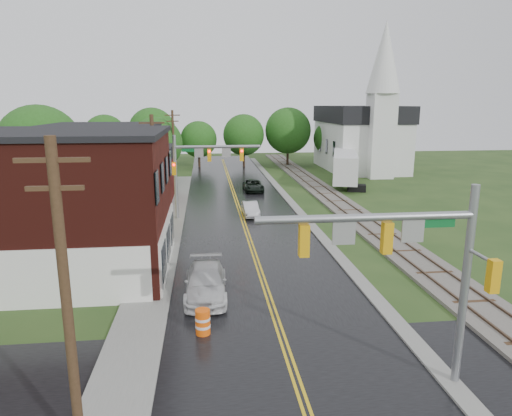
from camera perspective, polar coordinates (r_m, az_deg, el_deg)
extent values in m
cube|color=black|center=(42.85, -2.10, -0.22)|extent=(10.00, 90.00, 0.02)
cube|color=black|center=(17.03, 5.61, -22.07)|extent=(60.00, 9.00, 0.02)
cube|color=gray|center=(48.37, 3.84, 1.28)|extent=(0.80, 70.00, 0.12)
cube|color=gray|center=(38.02, -10.89, -2.16)|extent=(2.40, 50.00, 0.12)
cube|color=#44140E|center=(28.82, -25.32, 0.17)|extent=(14.00, 10.00, 8.00)
cube|color=silver|center=(27.97, -11.00, -4.47)|extent=(0.10, 9.50, 3.00)
cube|color=black|center=(28.28, -26.14, 8.39)|extent=(14.30, 10.30, 0.30)
cube|color=tan|center=(39.00, -18.03, 2.63)|extent=(8.00, 7.00, 6.40)
cube|color=#3F0F0C|center=(47.73, -14.67, 3.41)|extent=(7.00, 6.00, 4.40)
cube|color=silver|center=(70.78, 12.79, 7.56)|extent=(10.00, 16.00, 7.00)
cube|color=black|center=(70.52, 12.98, 11.36)|extent=(10.40, 16.40, 2.40)
cube|color=silver|center=(63.14, 15.25, 8.63)|extent=(3.20, 3.20, 11.00)
cone|color=silver|center=(63.26, 15.81, 17.69)|extent=(4.40, 4.40, 9.00)
cube|color=#59544C|center=(49.37, 9.11, 1.50)|extent=(3.20, 80.00, 0.20)
cube|color=#4C3828|center=(49.15, 8.30, 1.65)|extent=(0.10, 80.00, 0.12)
cube|color=#4C3828|center=(49.54, 9.92, 1.67)|extent=(0.10, 80.00, 0.12)
cylinder|color=gray|center=(17.28, 24.62, -9.16)|extent=(0.28, 0.28, 7.20)
cylinder|color=gray|center=(14.96, 13.65, -1.17)|extent=(7.20, 0.26, 0.26)
cube|color=orange|center=(15.40, 16.04, -3.61)|extent=(0.32, 0.30, 1.05)
cube|color=orange|center=(14.59, 6.02, -4.08)|extent=(0.32, 0.30, 1.05)
cube|color=gray|center=(15.69, 19.00, -2.75)|extent=(0.75, 0.06, 0.75)
cube|color=gray|center=(14.86, 10.93, -3.12)|extent=(0.75, 0.06, 0.75)
cube|color=#0C5926|center=(15.95, 21.41, -1.76)|extent=(1.40, 0.04, 0.30)
cylinder|color=gray|center=(39.19, -10.02, 3.71)|extent=(0.28, 0.28, 7.20)
cylinder|color=gray|center=(38.79, -4.81, 7.64)|extent=(7.20, 0.26, 0.26)
cube|color=orange|center=(38.85, -5.86, 6.59)|extent=(0.32, 0.30, 1.05)
cube|color=orange|center=(38.97, -1.81, 6.67)|extent=(0.32, 0.30, 1.05)
cube|color=gray|center=(38.83, -7.15, 6.85)|extent=(0.75, 0.06, 0.75)
cube|color=gray|center=(38.87, -3.73, 6.93)|extent=(0.75, 0.06, 0.75)
cube|color=#0C5926|center=(38.82, -8.23, 7.19)|extent=(1.40, 0.04, 0.30)
sphere|color=#FF0C0C|center=(38.64, -5.87, 7.05)|extent=(0.20, 0.20, 0.20)
cylinder|color=#382616|center=(13.28, -22.56, -11.40)|extent=(0.28, 0.28, 9.00)
cube|color=#382616|center=(12.27, -24.13, 5.50)|extent=(1.80, 0.12, 0.12)
cube|color=#382616|center=(12.37, -23.83, 2.28)|extent=(1.40, 0.12, 0.12)
cylinder|color=#382616|center=(34.23, -12.58, 3.80)|extent=(0.28, 0.28, 9.00)
cube|color=#382616|center=(33.85, -12.91, 10.33)|extent=(1.80, 0.12, 0.12)
cube|color=#382616|center=(33.88, -12.85, 9.15)|extent=(1.40, 0.12, 0.12)
cylinder|color=#382616|center=(55.99, -10.25, 7.35)|extent=(0.28, 0.28, 9.00)
cube|color=#382616|center=(55.76, -10.42, 11.34)|extent=(1.80, 0.12, 0.12)
cube|color=#382616|center=(55.78, -10.39, 10.63)|extent=(1.40, 0.12, 0.12)
cylinder|color=black|center=(46.80, -24.88, 1.83)|extent=(0.36, 0.36, 3.42)
sphere|color=#214E16|center=(46.26, -25.38, 6.92)|extent=(7.60, 7.60, 7.60)
sphere|color=#214E16|center=(45.75, -24.74, 6.08)|extent=(5.32, 5.32, 5.32)
cylinder|color=black|center=(53.43, -18.13, 3.25)|extent=(0.36, 0.36, 2.70)
sphere|color=#214E16|center=(53.01, -18.38, 6.76)|extent=(6.00, 6.00, 6.00)
sphere|color=#214E16|center=(52.55, -17.78, 6.18)|extent=(4.20, 4.20, 4.20)
cylinder|color=black|center=(58.51, -12.16, 4.48)|extent=(0.36, 0.36, 2.88)
sphere|color=#214E16|center=(58.12, -12.33, 7.92)|extent=(6.40, 6.40, 6.40)
sphere|color=#214E16|center=(57.71, -11.75, 7.35)|extent=(4.48, 4.48, 4.48)
imported|color=black|center=(51.73, -0.34, 2.79)|extent=(2.17, 4.60, 1.27)
imported|color=silver|center=(40.37, -0.71, -0.15)|extent=(1.42, 3.74, 1.22)
imported|color=silver|center=(23.94, -6.29, -9.22)|extent=(2.19, 5.23, 1.51)
cube|color=black|center=(52.97, 12.46, 2.47)|extent=(2.29, 1.73, 0.80)
cylinder|color=gray|center=(60.30, 10.10, 3.82)|extent=(0.16, 0.16, 0.80)
cube|color=silver|center=(57.07, 11.06, 5.26)|extent=(6.14, 12.73, 3.12)
cylinder|color=#F5570A|center=(20.35, -6.67, -13.98)|extent=(0.69, 0.69, 1.14)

